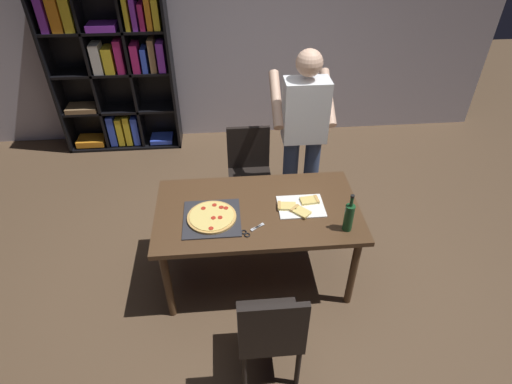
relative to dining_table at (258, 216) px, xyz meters
name	(u,v)px	position (x,y,z in m)	size (l,w,h in m)	color
ground_plane	(257,273)	(0.00, 0.00, -0.67)	(12.00, 12.00, 0.00)	brown
back_wall	(238,25)	(0.00, 2.60, 0.73)	(6.40, 0.10, 2.80)	#BCB7C6
dining_table	(258,216)	(0.00, 0.00, 0.00)	(1.60, 0.89, 0.75)	#4C331E
chair_near_camera	(270,330)	(0.00, -0.93, -0.16)	(0.42, 0.42, 0.90)	black
chair_far_side	(249,167)	(0.00, 0.93, -0.16)	(0.42, 0.42, 0.90)	black
bookshelf	(114,69)	(-1.48, 2.38, 0.33)	(1.40, 0.35, 1.95)	black
person_serving_pizza	(303,133)	(0.47, 0.71, 0.33)	(0.55, 0.54, 1.75)	#38476B
pepperoni_pizza_on_tray	(212,217)	(-0.36, -0.09, 0.09)	(0.43, 0.43, 0.04)	#2D2D33
pizza_slices_on_towel	(300,206)	(0.33, -0.01, 0.09)	(0.37, 0.30, 0.03)	white
wine_bottle	(349,217)	(0.63, -0.29, 0.20)	(0.07, 0.07, 0.32)	#194723
kitchen_scissors	(250,231)	(-0.08, -0.25, 0.08)	(0.19, 0.15, 0.01)	silver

